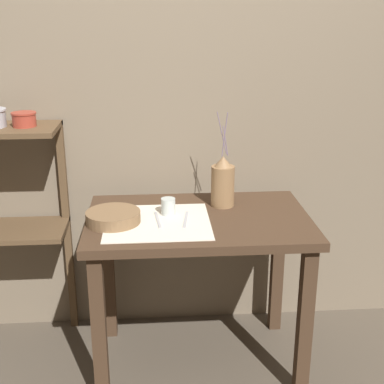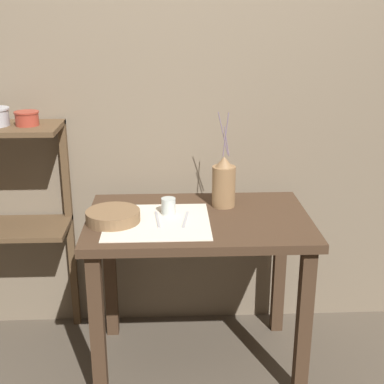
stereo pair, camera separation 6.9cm
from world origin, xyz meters
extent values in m
plane|color=brown|center=(0.00, 0.00, 0.00)|extent=(12.00, 12.00, 0.00)
cube|color=#7A6B56|center=(0.00, 0.44, 1.20)|extent=(7.00, 0.06, 2.40)
cube|color=#422D1E|center=(0.00, 0.00, 0.75)|extent=(1.01, 0.66, 0.04)
cube|color=#422D1E|center=(-0.44, -0.27, 0.37)|extent=(0.06, 0.06, 0.73)
cube|color=#422D1E|center=(0.44, -0.27, 0.37)|extent=(0.06, 0.06, 0.73)
cube|color=#422D1E|center=(-0.44, 0.27, 0.37)|extent=(0.06, 0.06, 0.73)
cube|color=#422D1E|center=(0.44, 0.27, 0.37)|extent=(0.06, 0.06, 0.73)
cube|color=brown|center=(-0.93, 0.24, 0.63)|extent=(0.58, 0.31, 0.02)
cube|color=brown|center=(-0.66, 0.37, 0.57)|extent=(0.04, 0.04, 1.15)
cube|color=beige|center=(-0.19, -0.05, 0.77)|extent=(0.46, 0.43, 0.00)
cylinder|color=olive|center=(0.13, 0.14, 0.87)|extent=(0.11, 0.11, 0.19)
cone|color=olive|center=(0.13, 0.14, 0.99)|extent=(0.08, 0.08, 0.05)
cylinder|color=slate|center=(0.13, 0.13, 1.12)|extent=(0.02, 0.02, 0.21)
cylinder|color=slate|center=(0.14, 0.13, 1.09)|extent=(0.03, 0.02, 0.15)
cylinder|color=slate|center=(0.12, 0.16, 1.12)|extent=(0.05, 0.02, 0.21)
cylinder|color=brown|center=(-0.38, -0.04, 0.80)|extent=(0.24, 0.24, 0.05)
cylinder|color=#B7C1BC|center=(-0.14, 0.04, 0.81)|extent=(0.07, 0.07, 0.07)
cube|color=#A8A8AD|center=(-0.31, -0.04, 0.78)|extent=(0.01, 0.19, 0.00)
sphere|color=#A8A8AD|center=(-0.31, 0.06, 0.78)|extent=(0.02, 0.02, 0.02)
cube|color=#A8A8AD|center=(-0.18, -0.03, 0.78)|extent=(0.03, 0.19, 0.00)
cube|color=#A8A8AD|center=(-0.06, -0.04, 0.78)|extent=(0.04, 0.19, 0.00)
cylinder|color=#9E3828|center=(-0.79, 0.24, 1.18)|extent=(0.11, 0.11, 0.07)
cylinder|color=#9E3828|center=(-0.79, 0.24, 1.21)|extent=(0.11, 0.11, 0.01)
camera|label=1|loc=(-0.20, -2.24, 1.66)|focal=50.00mm
camera|label=2|loc=(-0.13, -2.25, 1.66)|focal=50.00mm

